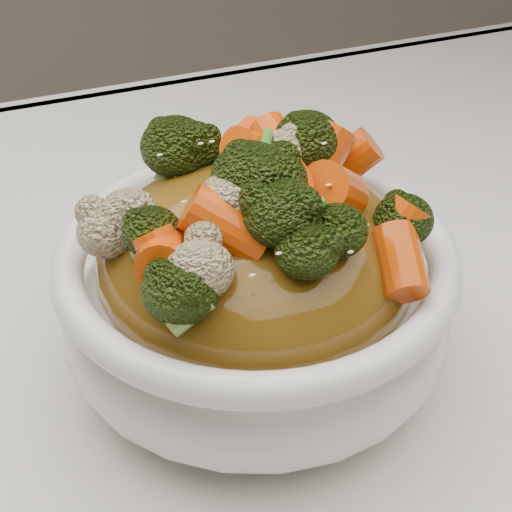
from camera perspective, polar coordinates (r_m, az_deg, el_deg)
name	(u,v)px	position (r m, az deg, el deg)	size (l,w,h in m)	color
tablecloth	(247,384)	(0.48, -0.63, -9.26)	(1.20, 0.80, 0.04)	silver
bowl	(256,302)	(0.44, 0.00, -3.39)	(0.22, 0.22, 0.09)	white
sauce_base	(256,260)	(0.42, 0.00, -0.33)	(0.17, 0.17, 0.10)	brown
carrots	(256,159)	(0.39, 0.00, 7.04)	(0.17, 0.17, 0.05)	#E04B07
broccoli	(256,161)	(0.39, 0.00, 6.91)	(0.17, 0.17, 0.04)	black
cauliflower	(256,165)	(0.39, 0.00, 6.65)	(0.17, 0.17, 0.04)	#C9B589
scallions	(256,158)	(0.39, 0.00, 7.17)	(0.13, 0.13, 0.02)	#33841E
sesame_seeds	(256,158)	(0.39, 0.00, 7.17)	(0.16, 0.16, 0.01)	beige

